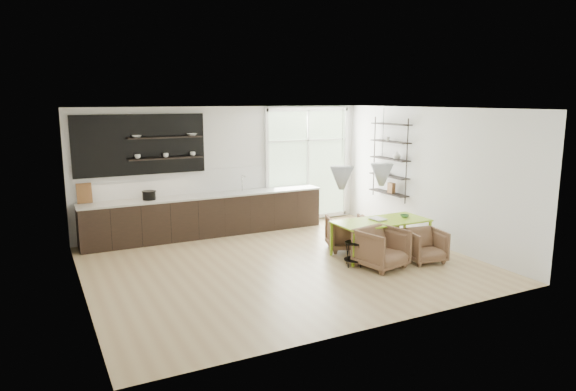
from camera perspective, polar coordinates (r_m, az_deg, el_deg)
The scene contains 11 objects.
room at distance 10.62m, azimuth -0.39°, elevation 1.98°, with size 7.02×6.01×2.91m.
kitchen_run at distance 11.76m, azimuth -9.44°, elevation -1.59°, with size 5.54×0.69×2.75m.
right_shelving at distance 12.13m, azimuth 11.31°, elevation 3.77°, with size 0.26×1.22×1.90m.
dining_table at distance 10.34m, azimuth 10.32°, elevation -3.00°, with size 1.92×0.87×0.70m.
armchair_back_left at distance 10.68m, azimuth 6.45°, elevation -4.15°, with size 0.74×0.76×0.69m, color brown.
armchair_back_right at distance 11.21m, azimuth 10.13°, elevation -3.77°, with size 0.64×0.66×0.60m, color brown.
armchair_front_left at distance 9.63m, azimuth 10.35°, elevation -5.78°, with size 0.79×0.81×0.74m, color brown.
armchair_front_right at distance 10.17m, azimuth 14.97°, elevation -5.41°, with size 0.67×0.69×0.63m, color brown.
wire_stool at distance 9.65m, azimuth 7.33°, elevation -6.10°, with size 0.36×0.36×0.46m.
table_book at distance 10.30m, azimuth 9.43°, elevation -2.67°, with size 0.24×0.33×0.03m, color white.
table_bowl at distance 10.70m, azimuth 12.82°, elevation -2.22°, with size 0.18×0.18×0.06m, color #417545.
Camera 1 is at (-4.09, -8.30, 3.07)m, focal length 32.00 mm.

